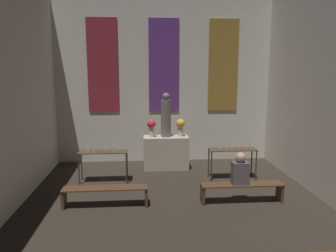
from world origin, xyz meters
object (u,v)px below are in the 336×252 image
(statue, at_px, (166,117))
(pew_back_left, at_px, (105,193))
(candle_rack_left, at_px, (103,155))
(candle_rack_right, at_px, (232,153))
(pew_back_right, at_px, (242,189))
(altar, at_px, (166,152))
(flower_vase_left, at_px, (151,126))
(flower_vase_right, at_px, (180,126))
(person_seated, at_px, (240,170))

(statue, xyz_separation_m, pew_back_left, (-1.52, -2.70, -1.28))
(candle_rack_left, height_order, candle_rack_right, same)
(candle_rack_left, xyz_separation_m, pew_back_right, (3.25, -1.62, -0.41))
(altar, height_order, candle_rack_left, candle_rack_left)
(flower_vase_left, xyz_separation_m, pew_back_right, (1.95, -2.70, -1.00))
(flower_vase_right, distance_m, candle_rack_right, 1.79)
(statue, xyz_separation_m, candle_rack_left, (-1.73, -1.08, -0.87))
(statue, bearing_deg, altar, 0.00)
(flower_vase_left, distance_m, flower_vase_right, 0.87)
(flower_vase_left, relative_size, pew_back_right, 0.28)
(statue, relative_size, pew_back_right, 0.71)
(statue, bearing_deg, candle_rack_left, -148.20)
(pew_back_right, bearing_deg, flower_vase_left, 125.91)
(statue, relative_size, flower_vase_left, 2.49)
(flower_vase_right, xyz_separation_m, pew_back_left, (-1.95, -2.70, -1.00))
(flower_vase_left, distance_m, person_seated, 3.35)
(candle_rack_right, bearing_deg, flower_vase_right, 140.50)
(flower_vase_right, bearing_deg, pew_back_left, -125.91)
(candle_rack_right, xyz_separation_m, person_seated, (-0.27, -1.62, 0.03))
(candle_rack_left, bearing_deg, altar, 31.80)
(altar, bearing_deg, person_seated, -61.50)
(altar, bearing_deg, candle_rack_left, -148.20)
(candle_rack_right, height_order, person_seated, person_seated)
(statue, bearing_deg, flower_vase_right, 0.00)
(flower_vase_left, distance_m, candle_rack_left, 1.79)
(candle_rack_right, distance_m, pew_back_right, 1.69)
(flower_vase_left, relative_size, pew_back_left, 0.28)
(flower_vase_right, bearing_deg, pew_back_right, -68.10)
(flower_vase_left, distance_m, pew_back_left, 3.07)
(candle_rack_left, relative_size, person_seated, 1.77)
(flower_vase_left, height_order, candle_rack_left, flower_vase_left)
(pew_back_right, bearing_deg, statue, 119.38)
(flower_vase_left, xyz_separation_m, flower_vase_right, (0.87, 0.00, 0.00))
(altar, distance_m, person_seated, 3.08)
(flower_vase_left, height_order, candle_rack_right, flower_vase_left)
(candle_rack_right, relative_size, person_seated, 1.77)
(altar, distance_m, flower_vase_right, 0.93)
(pew_back_right, bearing_deg, candle_rack_right, 82.34)
(altar, bearing_deg, pew_back_right, -60.62)
(candle_rack_right, distance_m, pew_back_left, 3.66)
(flower_vase_right, bearing_deg, candle_rack_right, -39.50)
(candle_rack_left, distance_m, person_seated, 3.59)
(candle_rack_left, relative_size, pew_back_left, 0.70)
(altar, distance_m, pew_back_left, 3.10)
(statue, relative_size, pew_back_left, 0.71)
(pew_back_right, relative_size, person_seated, 2.55)
(person_seated, bearing_deg, pew_back_right, -0.00)
(candle_rack_right, height_order, pew_back_left, candle_rack_right)
(altar, xyz_separation_m, pew_back_left, (-1.52, -2.70, -0.18))
(altar, xyz_separation_m, flower_vase_right, (0.43, 0.00, 0.82))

